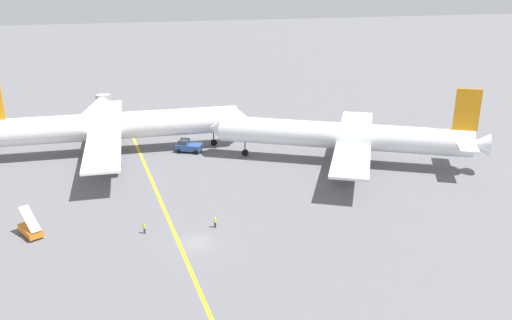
# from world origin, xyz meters

# --- Properties ---
(ground_plane) EXTENTS (600.00, 600.00, 0.00)m
(ground_plane) POSITION_xyz_m (0.00, 0.00, 0.00)
(ground_plane) COLOR slate
(taxiway_stripe) EXTENTS (13.05, 119.39, 0.01)m
(taxiway_stripe) POSITION_xyz_m (-3.46, 10.00, 0.00)
(taxiway_stripe) COLOR yellow
(taxiway_stripe) RESTS_ON ground
(airliner_at_gate_left) EXTENTS (54.51, 48.42, 16.08)m
(airliner_at_gate_left) POSITION_xyz_m (-11.21, 41.58, 5.59)
(airliner_at_gate_left) COLOR white
(airliner_at_gate_left) RESTS_ON ground
(airliner_being_pushed) EXTENTS (49.92, 39.25, 15.68)m
(airliner_being_pushed) POSITION_xyz_m (31.82, 25.45, 5.38)
(airliner_being_pushed) COLOR white
(airliner_being_pushed) RESTS_ON ground
(pushback_tug) EXTENTS (8.16, 4.88, 2.84)m
(pushback_tug) POSITION_xyz_m (3.24, 38.83, 1.20)
(pushback_tug) COLOR #2D4C8C
(pushback_tug) RESTS_ON ground
(gse_stair_truck_yellow) EXTENTS (3.96, 4.90, 4.06)m
(gse_stair_truck_yellow) POSITION_xyz_m (-22.82, 7.50, 1.03)
(gse_stair_truck_yellow) COLOR orange
(gse_stair_truck_yellow) RESTS_ON ground
(ground_crew_ramp_agent_by_cones) EXTENTS (0.48, 0.36, 1.66)m
(ground_crew_ramp_agent_by_cones) POSITION_xyz_m (3.25, 4.04, 0.87)
(ground_crew_ramp_agent_by_cones) COLOR black
(ground_crew_ramp_agent_by_cones) RESTS_ON ground
(ground_crew_marshaller_foreground) EXTENTS (0.49, 0.36, 1.67)m
(ground_crew_marshaller_foreground) POSITION_xyz_m (-6.97, 4.50, 0.87)
(ground_crew_marshaller_foreground) COLOR #2D3351
(ground_crew_marshaller_foreground) RESTS_ON ground
(jet_bridge) EXTENTS (7.89, 22.89, 5.57)m
(jet_bridge) POSITION_xyz_m (-16.16, 62.69, 3.80)
(jet_bridge) COLOR #B7B7BC
(jet_bridge) RESTS_ON ground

